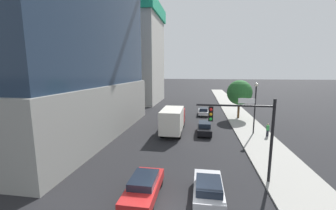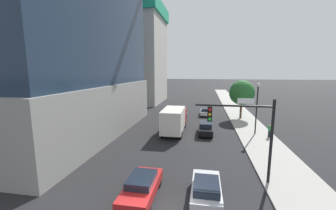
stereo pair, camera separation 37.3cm
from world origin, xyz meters
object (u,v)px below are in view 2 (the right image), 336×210
at_px(traffic_light_pole, 244,125).
at_px(car_red, 142,187).
at_px(street_lamp, 257,101).
at_px(car_black, 206,128).
at_px(street_tree, 242,93).
at_px(pedestrian_green_shirt, 269,130).
at_px(car_silver, 206,190).
at_px(construction_building, 133,50).
at_px(car_gray, 181,116).
at_px(box_truck, 174,119).
at_px(car_white, 206,112).

bearing_deg(traffic_light_pole, car_red, -154.96).
xyz_separation_m(traffic_light_pole, street_lamp, (3.60, 12.02, 0.01)).
xyz_separation_m(traffic_light_pole, car_black, (-2.50, 11.42, -3.50)).
height_order(traffic_light_pole, street_lamp, street_lamp).
relative_size(street_tree, pedestrian_green_shirt, 3.99).
distance_m(car_silver, pedestrian_green_shirt, 15.63).
bearing_deg(street_lamp, construction_building, 134.12).
relative_size(car_gray, pedestrian_green_shirt, 2.88).
bearing_deg(box_truck, street_tree, 45.07).
distance_m(street_lamp, box_truck, 10.45).
bearing_deg(car_red, car_gray, 90.00).
xyz_separation_m(street_lamp, car_black, (-6.11, -0.60, -3.51)).
height_order(car_white, pedestrian_green_shirt, pedestrian_green_shirt).
xyz_separation_m(street_tree, box_truck, (-9.81, -9.84, -2.59)).
bearing_deg(street_tree, pedestrian_green_shirt, -80.47).
bearing_deg(car_red, construction_building, 109.50).
distance_m(car_silver, car_black, 14.14).
distance_m(traffic_light_pole, car_white, 23.26).
relative_size(street_lamp, car_black, 1.44).
xyz_separation_m(traffic_light_pole, pedestrian_green_shirt, (4.98, 11.00, -3.31)).
xyz_separation_m(car_black, box_truck, (-4.03, -0.17, 1.06)).
bearing_deg(car_red, car_white, 81.16).
bearing_deg(traffic_light_pole, car_silver, -132.65).
bearing_deg(car_silver, traffic_light_pole, 47.35).
relative_size(car_gray, car_red, 1.02).
bearing_deg(car_gray, traffic_light_pole, -70.55).
height_order(car_silver, box_truck, box_truck).
distance_m(construction_building, car_black, 33.94).
bearing_deg(box_truck, car_gray, 90.00).
bearing_deg(pedestrian_green_shirt, street_tree, 99.53).
bearing_deg(street_tree, car_white, 163.07).
distance_m(car_gray, box_truck, 7.33).
xyz_separation_m(construction_building, pedestrian_green_shirt, (25.75, -26.15, -12.29)).
bearing_deg(car_black, car_red, -105.55).
relative_size(car_black, pedestrian_green_shirt, 2.78).
relative_size(traffic_light_pole, car_red, 1.33).
xyz_separation_m(street_lamp, car_silver, (-6.11, -14.74, -3.52)).
bearing_deg(traffic_light_pole, construction_building, 119.21).
bearing_deg(car_black, car_silver, -90.00).
xyz_separation_m(construction_building, street_lamp, (24.37, -25.13, -8.98)).
height_order(construction_building, pedestrian_green_shirt, construction_building).
relative_size(traffic_light_pole, car_white, 1.48).
distance_m(construction_building, traffic_light_pole, 43.50).
height_order(street_tree, car_black, street_tree).
bearing_deg(car_white, car_gray, -132.79).
relative_size(car_gray, car_white, 1.13).
distance_m(street_tree, car_gray, 10.80).
distance_m(construction_building, car_silver, 45.60).
bearing_deg(construction_building, car_white, -38.06).
height_order(car_silver, car_red, car_silver).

